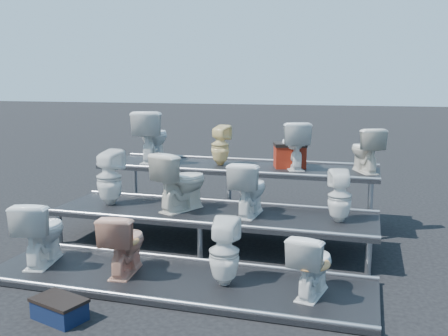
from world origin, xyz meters
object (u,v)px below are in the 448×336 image
(toilet_8, at_px, (152,136))
(red_crate, at_px, (290,157))
(toilet_1, at_px, (124,243))
(toilet_6, at_px, (249,188))
(toilet_5, at_px, (181,181))
(toilet_0, at_px, (42,232))
(toilet_9, at_px, (220,145))
(step_stool, at_px, (59,310))
(toilet_7, at_px, (340,196))
(toilet_3, at_px, (312,264))
(toilet_10, at_px, (294,145))
(toilet_4, at_px, (109,177))
(toilet_11, at_px, (365,150))
(toilet_2, at_px, (224,252))

(toilet_8, distance_m, red_crate, 2.22)
(toilet_1, distance_m, toilet_6, 1.74)
(red_crate, bearing_deg, toilet_5, -148.53)
(toilet_0, bearing_deg, toilet_8, -106.70)
(toilet_9, xyz_separation_m, step_stool, (-0.43, -3.66, -1.08))
(toilet_5, bearing_deg, toilet_0, 70.82)
(toilet_8, distance_m, toilet_9, 1.15)
(toilet_7, bearing_deg, toilet_5, -12.98)
(toilet_3, xyz_separation_m, red_crate, (-0.65, 2.68, 0.64))
(toilet_7, xyz_separation_m, toilet_10, (-0.76, 1.30, 0.43))
(toilet_3, height_order, toilet_4, toilet_4)
(toilet_9, bearing_deg, step_stool, 96.34)
(toilet_3, distance_m, toilet_6, 1.66)
(toilet_11, bearing_deg, toilet_5, 5.28)
(toilet_2, relative_size, toilet_4, 0.92)
(red_crate, relative_size, step_stool, 0.94)
(toilet_6, bearing_deg, toilet_0, 35.22)
(toilet_0, relative_size, toilet_3, 1.18)
(toilet_9, xyz_separation_m, red_crate, (1.06, 0.08, -0.15))
(toilet_3, distance_m, toilet_10, 2.79)
(toilet_2, xyz_separation_m, toilet_8, (-1.97, 2.60, 0.86))
(toilet_0, distance_m, toilet_6, 2.53)
(toilet_5, distance_m, step_stool, 2.49)
(toilet_5, bearing_deg, toilet_4, 24.03)
(toilet_1, height_order, toilet_11, toilet_11)
(toilet_5, relative_size, toilet_6, 1.12)
(toilet_6, bearing_deg, toilet_4, 3.96)
(toilet_2, xyz_separation_m, toilet_6, (-0.05, 1.30, 0.40))
(toilet_1, height_order, toilet_8, toilet_8)
(toilet_1, relative_size, toilet_3, 1.07)
(toilet_5, bearing_deg, toilet_10, -110.56)
(toilet_6, xyz_separation_m, step_stool, (-1.20, -2.36, -0.72))
(toilet_0, height_order, toilet_8, toilet_8)
(toilet_9, bearing_deg, toilet_7, 158.60)
(toilet_1, bearing_deg, toilet_5, -103.82)
(toilet_0, bearing_deg, toilet_2, 168.24)
(toilet_8, bearing_deg, toilet_9, 171.33)
(toilet_6, distance_m, toilet_7, 1.12)
(toilet_1, relative_size, toilet_8, 0.83)
(toilet_2, distance_m, red_crate, 2.76)
(toilet_8, bearing_deg, toilet_4, 78.64)
(toilet_4, xyz_separation_m, toilet_7, (3.10, 0.00, -0.06))
(toilet_9, height_order, toilet_11, toilet_11)
(toilet_0, bearing_deg, toilet_11, -155.36)
(toilet_4, distance_m, toilet_5, 1.06)
(toilet_0, bearing_deg, step_stool, 119.83)
(toilet_1, distance_m, step_stool, 1.11)
(toilet_6, height_order, toilet_7, toilet_6)
(toilet_4, relative_size, toilet_9, 1.23)
(toilet_0, height_order, toilet_3, toilet_0)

